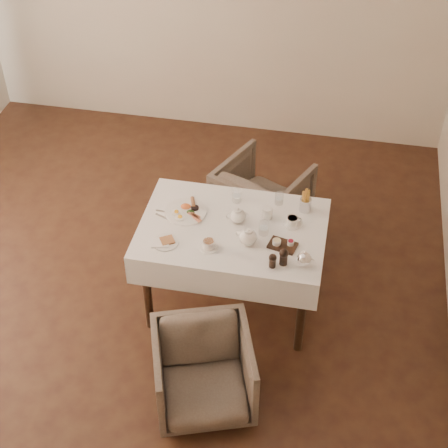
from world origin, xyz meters
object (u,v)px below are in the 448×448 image
table (232,240)px  breakfast_plate (186,211)px  armchair_near (203,372)px  armchair_far (262,197)px  teapot_centre (238,215)px

table → breakfast_plate: breakfast_plate is taller
table → armchair_near: 0.95m
table → armchair_far: (0.08, 0.93, -0.33)m
teapot_centre → breakfast_plate: bearing=157.8°
breakfast_plate → teapot_centre: 0.38m
breakfast_plate → table: bearing=-8.8°
table → teapot_centre: (0.02, 0.07, 0.18)m
table → breakfast_plate: size_ratio=4.31×
table → teapot_centre: bearing=70.2°
table → armchair_near: table is taller
table → teapot_centre: 0.19m
breakfast_plate → armchair_near: bearing=-64.7°
armchair_far → teapot_centre: (-0.05, -0.86, 0.51)m
armchair_near → breakfast_plate: 1.14m
armchair_near → armchair_far: (0.10, 1.82, 0.02)m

